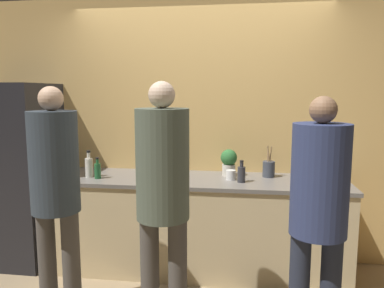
{
  "coord_description": "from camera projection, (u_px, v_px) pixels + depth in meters",
  "views": [
    {
      "loc": [
        0.44,
        -2.97,
        1.68
      ],
      "look_at": [
        0.0,
        0.16,
        1.24
      ],
      "focal_mm": 35.0,
      "sensor_mm": 36.0,
      "label": 1
    }
  ],
  "objects": [
    {
      "name": "bottle_clear",
      "position": [
        89.0,
        167.0,
        3.5
      ],
      "size": [
        0.07,
        0.07,
        0.25
      ],
      "color": "silver",
      "rests_on": "counter"
    },
    {
      "name": "counter",
      "position": [
        196.0,
        223.0,
        3.54
      ],
      "size": [
        2.76,
        0.73,
        0.89
      ],
      "color": "beige",
      "rests_on": "ground_plane"
    },
    {
      "name": "bottle_dark",
      "position": [
        241.0,
        174.0,
        3.29
      ],
      "size": [
        0.07,
        0.07,
        0.2
      ],
      "color": "#333338",
      "rests_on": "counter"
    },
    {
      "name": "cup_white",
      "position": [
        231.0,
        175.0,
        3.39
      ],
      "size": [
        0.09,
        0.09,
        0.09
      ],
      "color": "white",
      "rests_on": "counter"
    },
    {
      "name": "person_center",
      "position": [
        163.0,
        188.0,
        2.48
      ],
      "size": [
        0.35,
        0.35,
        1.75
      ],
      "color": "#4C4742",
      "rests_on": "ground_plane"
    },
    {
      "name": "utensil_crock",
      "position": [
        269.0,
        169.0,
        3.5
      ],
      "size": [
        0.11,
        0.11,
        0.29
      ],
      "color": "#3D424C",
      "rests_on": "counter"
    },
    {
      "name": "potted_plant",
      "position": [
        229.0,
        161.0,
        3.54
      ],
      "size": [
        0.16,
        0.16,
        0.25
      ],
      "color": "beige",
      "rests_on": "counter"
    },
    {
      "name": "bottle_green",
      "position": [
        98.0,
        170.0,
        3.44
      ],
      "size": [
        0.06,
        0.06,
        0.2
      ],
      "color": "#236033",
      "rests_on": "counter"
    },
    {
      "name": "person_left",
      "position": [
        55.0,
        185.0,
        2.67
      ],
      "size": [
        0.34,
        0.34,
        1.72
      ],
      "color": "#4C4742",
      "rests_on": "ground_plane"
    },
    {
      "name": "person_right",
      "position": [
        319.0,
        204.0,
        2.32
      ],
      "size": [
        0.35,
        0.35,
        1.65
      ],
      "color": "#232838",
      "rests_on": "ground_plane"
    },
    {
      "name": "wall_back",
      "position": [
        200.0,
        130.0,
        3.76
      ],
      "size": [
        5.2,
        0.06,
        2.6
      ],
      "color": "#E0B266",
      "rests_on": "ground_plane"
    },
    {
      "name": "fruit_bowl",
      "position": [
        164.0,
        170.0,
        3.57
      ],
      "size": [
        0.31,
        0.31,
        0.13
      ],
      "color": "#4C3323",
      "rests_on": "counter"
    },
    {
      "name": "refrigerator",
      "position": [
        16.0,
        173.0,
        3.7
      ],
      "size": [
        0.72,
        0.73,
        1.76
      ],
      "color": "#232328",
      "rests_on": "ground_plane"
    }
  ]
}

